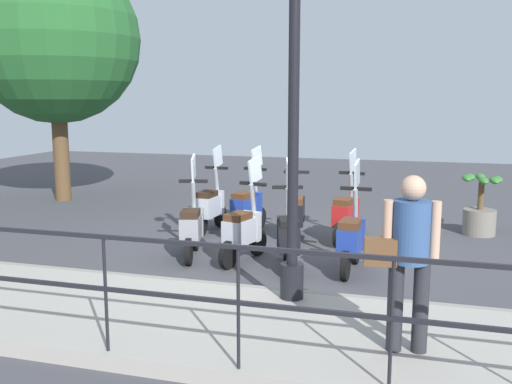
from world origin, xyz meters
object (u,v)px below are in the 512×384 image
scooter_near_3 (192,226)px  tree_large (55,39)px  potted_palm (480,210)px  scooter_far_0 (346,213)px  pedestrian_with_bag (408,250)px  scooter_near_1 (288,236)px  lamp_post_near (293,141)px  scooter_near_2 (243,230)px  scooter_far_1 (295,212)px  scooter_far_2 (247,207)px  scooter_far_3 (211,205)px  scooter_near_0 (351,238)px

scooter_near_3 → tree_large: bearing=36.8°
potted_palm → scooter_far_0: size_ratio=0.69×
pedestrian_with_bag → scooter_near_1: (2.60, 1.66, -0.60)m
lamp_post_near → scooter_near_1: bearing=14.4°
scooter_near_2 → scooter_near_1: bearing=-89.5°
potted_palm → scooter_far_1: bearing=112.8°
scooter_far_0 → pedestrian_with_bag: bearing=-156.8°
scooter_far_2 → tree_large: bearing=82.3°
scooter_near_2 → scooter_near_3: bearing=104.6°
lamp_post_near → potted_palm: (4.49, -2.39, -1.49)m
potted_palm → scooter_far_3: (-1.10, 4.64, 0.04)m
pedestrian_with_bag → scooter_near_0: 2.89m
scooter_far_0 → scooter_far_2: 1.76m
scooter_near_2 → scooter_far_3: size_ratio=1.00×
scooter_near_1 → tree_large: bearing=41.9°
scooter_far_3 → scooter_far_0: bearing=-86.9°
scooter_near_2 → scooter_far_2: bearing=29.5°
scooter_far_0 → tree_large: bearing=82.4°
scooter_near_0 → scooter_far_1: size_ratio=1.00×
potted_palm → scooter_far_0: 2.49m
scooter_far_0 → scooter_far_2: same height
potted_palm → pedestrian_with_bag: bearing=168.5°
scooter_near_2 → scooter_far_1: 1.56m
lamp_post_near → tree_large: size_ratio=0.72×
scooter_far_0 → potted_palm: bearing=-52.8°
scooter_far_1 → scooter_near_1: bearing=179.5°
pedestrian_with_bag → potted_palm: size_ratio=1.50×
lamp_post_near → scooter_far_0: lamp_post_near is taller
pedestrian_with_bag → tree_large: size_ratio=0.28×
pedestrian_with_bag → scooter_far_2: size_ratio=1.03×
potted_palm → scooter_near_1: size_ratio=0.69×
scooter_near_2 → pedestrian_with_bag: bearing=-125.0°
scooter_near_3 → pedestrian_with_bag: bearing=-146.4°
scooter_far_3 → tree_large: bearing=69.9°
scooter_near_0 → scooter_near_3: bearing=91.8°
scooter_near_3 → scooter_far_1: (1.50, -1.27, 0.00)m
pedestrian_with_bag → scooter_far_3: (4.45, 3.51, -0.60)m
scooter_far_3 → scooter_near_0: bearing=-118.0°
scooter_near_3 → scooter_far_3: (1.68, 0.33, 0.00)m
tree_large → scooter_near_3: (-3.74, -4.82, -3.22)m
pedestrian_with_bag → scooter_far_2: (4.51, 2.84, -0.60)m
tree_large → scooter_near_0: size_ratio=3.66×
tree_large → scooter_far_3: tree_large is taller
lamp_post_near → tree_large: 8.85m
scooter_near_0 → scooter_near_2: 1.58m
scooter_near_1 → scooter_far_2: (1.91, 1.18, 0.00)m
scooter_near_1 → scooter_near_3: bearing=67.0°
scooter_near_3 → scooter_far_3: 1.71m
tree_large → scooter_near_1: 8.12m
pedestrian_with_bag → scooter_far_0: (4.39, 1.08, -0.60)m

